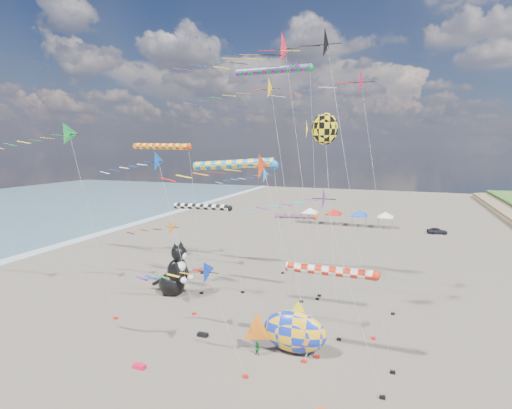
{
  "coord_description": "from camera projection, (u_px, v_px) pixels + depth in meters",
  "views": [
    {
      "loc": [
        11.67,
        -20.75,
        16.06
      ],
      "look_at": [
        -0.35,
        12.0,
        10.91
      ],
      "focal_mm": 28.0,
      "sensor_mm": 36.0,
      "label": 1
    }
  ],
  "objects": [
    {
      "name": "ground",
      "position": [
        197.0,
        398.0,
        25.59
      ],
      "size": [
        260.0,
        260.0,
        0.0
      ],
      "primitive_type": "plane",
      "color": "brown",
      "rests_on": "ground"
    },
    {
      "name": "delta_kite_0",
      "position": [
        199.0,
        276.0,
        28.02
      ],
      "size": [
        8.4,
        1.81,
        8.23
      ],
      "color": "#0832B9",
      "rests_on": "ground"
    },
    {
      "name": "delta_kite_1",
      "position": [
        320.0,
        205.0,
        25.22
      ],
      "size": [
        8.68,
        1.68,
        13.6
      ],
      "color": "#62219E",
      "rests_on": "ground"
    },
    {
      "name": "delta_kite_2",
      "position": [
        258.0,
        178.0,
        49.91
      ],
      "size": [
        9.35,
        2.11,
        13.45
      ],
      "color": "#1E89DB",
      "rests_on": "ground"
    },
    {
      "name": "delta_kite_3",
      "position": [
        277.0,
        52.0,
        39.87
      ],
      "size": [
        16.18,
        3.25,
        27.22
      ],
      "color": "#FF1D38",
      "rests_on": "ground"
    },
    {
      "name": "delta_kite_4",
      "position": [
        160.0,
        231.0,
        44.41
      ],
      "size": [
        10.2,
        1.87,
        7.97
      ],
      "color": "orange",
      "rests_on": "ground"
    },
    {
      "name": "delta_kite_5",
      "position": [
        151.0,
        164.0,
        37.64
      ],
      "size": [
        9.83,
        2.09,
        15.72
      ],
      "color": "#0E4FB9",
      "rests_on": "ground"
    },
    {
      "name": "delta_kite_6",
      "position": [
        248.0,
        170.0,
        30.3
      ],
      "size": [
        12.67,
        2.13,
        15.67
      ],
      "color": "#F53A11",
      "rests_on": "ground"
    },
    {
      "name": "delta_kite_7",
      "position": [
        65.0,
        138.0,
        36.43
      ],
      "size": [
        12.27,
        2.17,
        18.23
      ],
      "color": "#179035",
      "rests_on": "ground"
    },
    {
      "name": "delta_kite_8",
      "position": [
        363.0,
        85.0,
        36.35
      ],
      "size": [
        12.69,
        2.69,
        23.19
      ],
      "color": "#F10943",
      "rests_on": "ground"
    },
    {
      "name": "delta_kite_9",
      "position": [
        259.0,
        90.0,
        39.71
      ],
      "size": [
        12.9,
        2.3,
        23.02
      ],
      "color": "yellow",
      "rests_on": "ground"
    },
    {
      "name": "delta_kite_10",
      "position": [
        319.0,
        47.0,
        31.66
      ],
      "size": [
        13.8,
        2.64,
        25.4
      ],
      "color": "black",
      "rests_on": "ground"
    },
    {
      "name": "windsock_0",
      "position": [
        204.0,
        207.0,
        44.13
      ],
      "size": [
        8.56,
        0.7,
        9.71
      ],
      "color": "black",
      "rests_on": "ground"
    },
    {
      "name": "windsock_1",
      "position": [
        298.0,
        217.0,
        50.76
      ],
      "size": [
        6.88,
        0.64,
        7.48
      ],
      "color": "#C8450E",
      "rests_on": "ground"
    },
    {
      "name": "windsock_2",
      "position": [
        163.0,
        147.0,
        49.97
      ],
      "size": [
        9.79,
        0.79,
        16.38
      ],
      "color": "red",
      "rests_on": "ground"
    },
    {
      "name": "windsock_3",
      "position": [
        335.0,
        272.0,
        28.82
      ],
      "size": [
        8.07,
        0.76,
        7.45
      ],
      "color": "red",
      "rests_on": "ground"
    },
    {
      "name": "windsock_4",
      "position": [
        237.0,
        165.0,
        34.99
      ],
      "size": [
        9.25,
        0.81,
        14.86
      ],
      "color": "blue",
      "rests_on": "ground"
    },
    {
      "name": "windsock_5",
      "position": [
        276.0,
        71.0,
        41.15
      ],
      "size": [
        9.65,
        0.81,
        24.21
      ],
      "color": "#167C40",
      "rests_on": "ground"
    },
    {
      "name": "angelfish_kite",
      "position": [
        322.0,
        131.0,
        33.27
      ],
      "size": [
        3.74,
        3.02,
        18.77
      ],
      "color": "yellow",
      "rests_on": "ground"
    },
    {
      "name": "cat_inflatable",
      "position": [
        174.0,
        268.0,
        43.02
      ],
      "size": [
        4.74,
        2.89,
        6.0
      ],
      "primitive_type": null,
      "rotation": [
        0.0,
        0.0,
        -0.16
      ],
      "color": "black",
      "rests_on": "ground"
    },
    {
      "name": "fish_inflatable",
      "position": [
        294.0,
        331.0,
        30.86
      ],
      "size": [
        6.77,
        3.36,
        4.38
      ],
      "color": "#1331C2",
      "rests_on": "ground"
    },
    {
      "name": "person_adult",
      "position": [
        272.0,
        329.0,
        33.29
      ],
      "size": [
        0.75,
        0.58,
        1.83
      ],
      "primitive_type": "imported",
      "rotation": [
        0.0,
        0.0,
        0.22
      ],
      "color": "gray",
      "rests_on": "ground"
    },
    {
      "name": "child_green",
      "position": [
        257.0,
        349.0,
        30.74
      ],
      "size": [
        0.66,
        0.61,
        1.1
      ],
      "primitive_type": "imported",
      "rotation": [
        0.0,
        0.0,
        -0.44
      ],
      "color": "#156E2A",
      "rests_on": "ground"
    },
    {
      "name": "child_blue",
      "position": [
        280.0,
        328.0,
        34.15
      ],
      "size": [
        0.68,
        0.66,
        1.14
      ],
      "primitive_type": "imported",
      "rotation": [
        0.0,
        0.0,
        0.75
      ],
      "color": "#2951A2",
      "rests_on": "ground"
    },
    {
      "name": "kite_bag_0",
      "position": [
        203.0,
        335.0,
        33.88
      ],
      "size": [
        0.9,
        0.44,
        0.3
      ],
      "primitive_type": "cube",
      "color": "black",
      "rests_on": "ground"
    },
    {
      "name": "kite_bag_2",
      "position": [
        139.0,
        366.0,
        29.02
      ],
      "size": [
        0.9,
        0.44,
        0.3
      ],
      "primitive_type": "cube",
      "color": "#ED1039",
      "rests_on": "ground"
    },
    {
      "name": "tent_row",
      "position": [
        347.0,
        210.0,
        80.34
      ],
      "size": [
        19.2,
        4.2,
        3.8
      ],
      "color": "white",
      "rests_on": "ground"
    },
    {
      "name": "parked_car",
      "position": [
        437.0,
        231.0,
        73.16
      ],
      "size": [
        3.68,
        1.98,
        1.19
      ],
      "primitive_type": "imported",
      "rotation": [
        0.0,
        0.0,
        1.74
      ],
      "color": "#26262D",
      "rests_on": "ground"
    }
  ]
}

